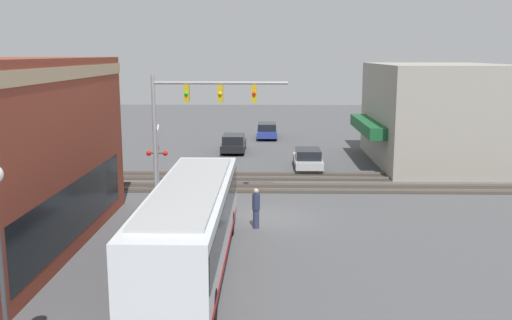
% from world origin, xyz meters
% --- Properties ---
extents(ground_plane, '(120.00, 120.00, 0.00)m').
position_xyz_m(ground_plane, '(0.00, 0.00, 0.00)').
color(ground_plane, '#4C4C4F').
extents(shop_building, '(12.58, 9.52, 6.94)m').
position_xyz_m(shop_building, '(14.11, -11.63, 3.46)').
color(shop_building, gray).
rests_on(shop_building, ground).
extents(city_bus, '(12.14, 2.59, 3.07)m').
position_xyz_m(city_bus, '(-6.48, 2.80, 1.70)').
color(city_bus, silver).
rests_on(city_bus, ground).
extents(traffic_signal_gantry, '(0.42, 7.14, 6.54)m').
position_xyz_m(traffic_signal_gantry, '(3.70, 3.91, 4.85)').
color(traffic_signal_gantry, gray).
rests_on(traffic_signal_gantry, ground).
extents(crossing_signal, '(1.41, 1.18, 3.81)m').
position_xyz_m(crossing_signal, '(4.39, 6.11, 2.30)').
color(crossing_signal, gray).
rests_on(crossing_signal, ground).
extents(streetlamp, '(0.44, 0.44, 5.21)m').
position_xyz_m(streetlamp, '(-13.76, 6.17, 3.10)').
color(streetlamp, '#38383A').
rests_on(streetlamp, ground).
extents(rail_track_near, '(2.60, 60.00, 0.15)m').
position_xyz_m(rail_track_near, '(6.00, 0.00, 0.03)').
color(rail_track_near, '#332D28').
rests_on(rail_track_near, ground).
extents(rail_track_far, '(2.60, 60.00, 0.15)m').
position_xyz_m(rail_track_far, '(9.20, 0.00, 0.03)').
color(rail_track_far, '#332D28').
rests_on(rail_track_far, ground).
extents(parked_car_silver, '(4.34, 1.82, 1.36)m').
position_xyz_m(parked_car_silver, '(11.69, -2.60, 0.64)').
color(parked_car_silver, '#B7B7BC').
rests_on(parked_car_silver, ground).
extents(parked_car_black, '(4.62, 1.82, 1.39)m').
position_xyz_m(parked_car_black, '(18.21, 2.80, 0.65)').
color(parked_car_black, black).
rests_on(parked_car_black, ground).
extents(parked_car_blue, '(4.72, 1.82, 1.40)m').
position_xyz_m(parked_car_blue, '(25.73, 0.20, 0.66)').
color(parked_car_blue, navy).
rests_on(parked_car_blue, ground).
extents(pedestrian_at_crossing, '(0.34, 0.34, 1.74)m').
position_xyz_m(pedestrian_at_crossing, '(3.81, 4.17, 0.89)').
color(pedestrian_at_crossing, '#2D3351').
rests_on(pedestrian_at_crossing, ground).
extents(pedestrian_near_bus, '(0.34, 0.34, 1.81)m').
position_xyz_m(pedestrian_near_bus, '(-1.70, 0.57, 0.93)').
color(pedestrian_near_bus, '#2D3351').
rests_on(pedestrian_near_bus, ground).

